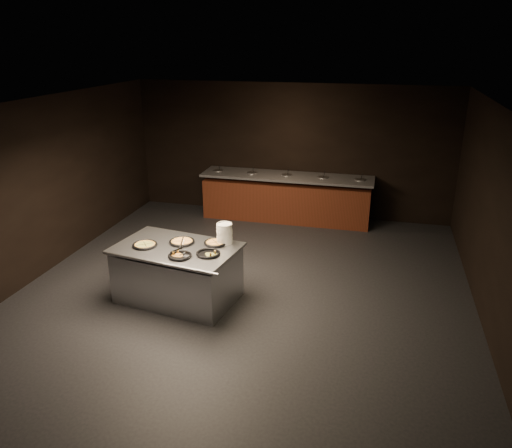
# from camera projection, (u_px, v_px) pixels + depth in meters

# --- Properties ---
(room) EXTENTS (7.02, 8.02, 2.92)m
(room) POSITION_uv_depth(u_px,v_px,m) (242.00, 207.00, 7.33)
(room) COLOR black
(room) RESTS_ON ground
(salad_bar) EXTENTS (3.70, 0.83, 1.18)m
(salad_bar) POSITION_uv_depth(u_px,v_px,m) (286.00, 200.00, 10.92)
(salad_bar) COLOR #5E2316
(salad_bar) RESTS_ON ground
(serving_counter) EXTENTS (1.96, 1.43, 0.86)m
(serving_counter) POSITION_uv_depth(u_px,v_px,m) (178.00, 274.00, 7.58)
(serving_counter) COLOR silver
(serving_counter) RESTS_ON ground
(plate_stack) EXTENTS (0.23, 0.23, 0.31)m
(plate_stack) POSITION_uv_depth(u_px,v_px,m) (225.00, 234.00, 7.51)
(plate_stack) COLOR white
(plate_stack) RESTS_ON serving_counter
(pan_veggie_whole) EXTENTS (0.37, 0.37, 0.04)m
(pan_veggie_whole) POSITION_uv_depth(u_px,v_px,m) (145.00, 245.00, 7.45)
(pan_veggie_whole) COLOR black
(pan_veggie_whole) RESTS_ON serving_counter
(pan_cheese_whole) EXTENTS (0.39, 0.39, 0.04)m
(pan_cheese_whole) POSITION_uv_depth(u_px,v_px,m) (182.00, 242.00, 7.57)
(pan_cheese_whole) COLOR black
(pan_cheese_whole) RESTS_ON serving_counter
(pan_cheese_slices_a) EXTENTS (0.35, 0.35, 0.04)m
(pan_cheese_slices_a) POSITION_uv_depth(u_px,v_px,m) (216.00, 243.00, 7.53)
(pan_cheese_slices_a) COLOR black
(pan_cheese_slices_a) RESTS_ON serving_counter
(pan_cheese_slices_b) EXTENTS (0.34, 0.34, 0.04)m
(pan_cheese_slices_b) POSITION_uv_depth(u_px,v_px,m) (180.00, 256.00, 7.08)
(pan_cheese_slices_b) COLOR black
(pan_cheese_slices_b) RESTS_ON serving_counter
(pan_veggie_slices) EXTENTS (0.35, 0.35, 0.04)m
(pan_veggie_slices) POSITION_uv_depth(u_px,v_px,m) (208.00, 253.00, 7.15)
(pan_veggie_slices) COLOR black
(pan_veggie_slices) RESTS_ON serving_counter
(server_left) EXTENTS (0.10, 0.30, 0.14)m
(server_left) POSITION_uv_depth(u_px,v_px,m) (182.00, 243.00, 7.40)
(server_left) COLOR silver
(server_left) RESTS_ON serving_counter
(server_right) EXTENTS (0.32, 0.10, 0.15)m
(server_right) POSITION_uv_depth(u_px,v_px,m) (180.00, 252.00, 7.06)
(server_right) COLOR silver
(server_right) RESTS_ON serving_counter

